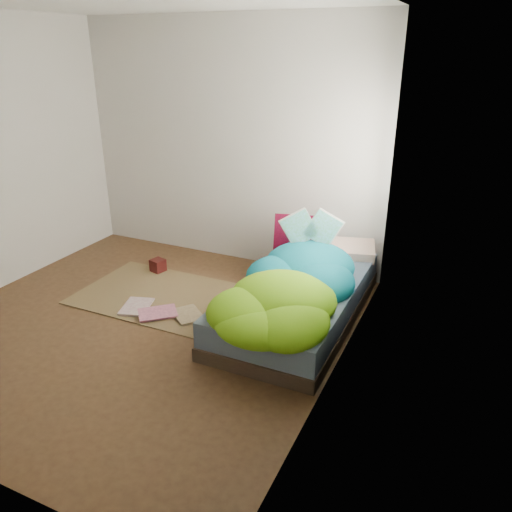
{
  "coord_description": "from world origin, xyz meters",
  "views": [
    {
      "loc": [
        2.55,
        -3.04,
        2.28
      ],
      "look_at": [
        0.79,
        0.75,
        0.52
      ],
      "focal_mm": 35.0,
      "sensor_mm": 36.0,
      "label": 1
    }
  ],
  "objects": [
    {
      "name": "rug",
      "position": [
        -0.15,
        0.55,
        0.01
      ],
      "size": [
        1.6,
        1.1,
        0.01
      ],
      "primitive_type": "cube",
      "color": "brown",
      "rests_on": "ground"
    },
    {
      "name": "pillow_floral",
      "position": [
        1.44,
        1.54,
        0.4
      ],
      "size": [
        0.58,
        0.44,
        0.11
      ],
      "primitive_type": "cube",
      "rotation": [
        0.0,
        0.0,
        0.27
      ],
      "color": "silver",
      "rests_on": "bed"
    },
    {
      "name": "open_book",
      "position": [
        1.18,
        1.13,
        0.82
      ],
      "size": [
        0.47,
        0.26,
        0.28
      ],
      "primitive_type": null,
      "rotation": [
        0.0,
        0.0,
        0.36
      ],
      "color": "#2B8536",
      "rests_on": "duvet"
    },
    {
      "name": "bed",
      "position": [
        1.22,
        0.72,
        0.17
      ],
      "size": [
        1.0,
        2.0,
        0.34
      ],
      "color": "#382B1E",
      "rests_on": "ground"
    },
    {
      "name": "duvet",
      "position": [
        1.22,
        0.5,
        0.51
      ],
      "size": [
        0.96,
        1.84,
        0.34
      ],
      "primitive_type": null,
      "color": "#076676",
      "rests_on": "bed"
    },
    {
      "name": "floor_book_b",
      "position": [
        -0.03,
        0.3,
        0.03
      ],
      "size": [
        0.42,
        0.42,
        0.03
      ],
      "primitive_type": "imported",
      "rotation": [
        0.0,
        0.0,
        -0.84
      ],
      "color": "pink",
      "rests_on": "rug"
    },
    {
      "name": "ground",
      "position": [
        0.0,
        0.0,
        0.0
      ],
      "size": [
        3.5,
        3.5,
        0.0
      ],
      "primitive_type": "cube",
      "color": "#482E1B",
      "rests_on": "ground"
    },
    {
      "name": "floor_book_c",
      "position": [
        0.24,
        0.21,
        0.02
      ],
      "size": [
        0.39,
        0.38,
        0.02
      ],
      "primitive_type": "imported",
      "rotation": [
        0.0,
        0.0,
        0.91
      ],
      "color": "tan",
      "rests_on": "rug"
    },
    {
      "name": "room_walls",
      "position": [
        0.01,
        0.01,
        1.63
      ],
      "size": [
        3.54,
        3.54,
        2.62
      ],
      "color": "silver",
      "rests_on": "ground"
    },
    {
      "name": "floor_book_a",
      "position": [
        -0.32,
        0.19,
        0.02
      ],
      "size": [
        0.34,
        0.4,
        0.03
      ],
      "primitive_type": "imported",
      "rotation": [
        0.0,
        0.0,
        0.3
      ],
      "color": "silver",
      "rests_on": "rug"
    },
    {
      "name": "pillow_magenta",
      "position": [
        0.94,
        1.35,
        0.54
      ],
      "size": [
        0.43,
        0.22,
        0.41
      ],
      "primitive_type": "cube",
      "rotation": [
        0.0,
        0.0,
        0.25
      ],
      "color": "#4A0419",
      "rests_on": "bed"
    },
    {
      "name": "wooden_box",
      "position": [
        -0.51,
        1.01,
        0.08
      ],
      "size": [
        0.16,
        0.16,
        0.13
      ],
      "primitive_type": "cube",
      "rotation": [
        0.0,
        0.0,
        -0.25
      ],
      "color": "#3C0E0D",
      "rests_on": "rug"
    }
  ]
}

